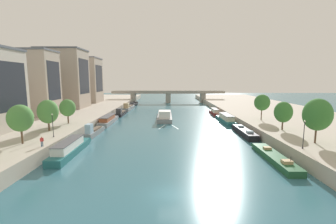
% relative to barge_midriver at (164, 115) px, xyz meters
% --- Properties ---
extents(ground_plane, '(400.00, 400.00, 0.00)m').
position_rel_barge_midriver_xyz_m(ground_plane, '(1.23, -51.91, -1.03)').
color(ground_plane, '#336675').
extents(quay_left, '(36.00, 170.00, 2.29)m').
position_rel_barge_midriver_xyz_m(quay_left, '(-36.37, 3.09, 0.12)').
color(quay_left, '#B7AD9E').
rests_on(quay_left, ground).
extents(quay_right, '(36.00, 170.00, 2.29)m').
position_rel_barge_midriver_xyz_m(quay_right, '(38.83, 3.09, 0.12)').
color(quay_right, '#B7AD9E').
rests_on(quay_right, ground).
extents(barge_midriver, '(4.84, 23.44, 3.48)m').
position_rel_barge_midriver_xyz_m(barge_midriver, '(0.00, 0.00, 0.00)').
color(barge_midriver, gray).
rests_on(barge_midriver, ground).
extents(wake_behind_barge, '(5.60, 5.90, 0.03)m').
position_rel_barge_midriver_xyz_m(wake_behind_barge, '(1.26, -14.47, -1.01)').
color(wake_behind_barge, '#A5D1DB').
rests_on(wake_behind_barge, ground).
extents(moored_boat_left_second, '(2.95, 14.77, 2.62)m').
position_rel_barge_midriver_xyz_m(moored_boat_left_second, '(-16.00, -37.74, 0.07)').
color(moored_boat_left_second, '#23666B').
rests_on(moored_boat_left_second, ground).
extents(moored_boat_left_near, '(2.00, 10.65, 3.25)m').
position_rel_barge_midriver_xyz_m(moored_boat_left_near, '(-16.25, -23.89, -0.08)').
color(moored_boat_left_near, gray).
rests_on(moored_boat_left_near, ground).
extents(moored_boat_left_midway, '(3.00, 15.66, 2.42)m').
position_rel_barge_midriver_xyz_m(moored_boat_left_midway, '(-16.74, -9.06, -0.01)').
color(moored_boat_left_midway, gray).
rests_on(moored_boat_left_midway, ground).
extents(moored_boat_left_gap_after, '(2.37, 11.77, 2.91)m').
position_rel_barge_midriver_xyz_m(moored_boat_left_gap_after, '(-16.16, 6.80, -0.18)').
color(moored_boat_left_gap_after, black).
rests_on(moored_boat_left_gap_after, ground).
extents(moored_boat_left_upstream, '(3.01, 15.11, 3.37)m').
position_rel_barge_midriver_xyz_m(moored_boat_left_upstream, '(-15.94, 22.02, -0.01)').
color(moored_boat_left_upstream, gray).
rests_on(moored_boat_left_upstream, ground).
extents(moored_boat_left_far, '(2.92, 14.48, 2.29)m').
position_rel_barge_midriver_xyz_m(moored_boat_left_far, '(-16.58, 40.52, -0.41)').
color(moored_boat_left_far, black).
rests_on(moored_boat_left_far, ground).
extents(moored_boat_right_lone, '(2.67, 14.61, 2.10)m').
position_rel_barge_midriver_xyz_m(moored_boat_right_lone, '(18.33, -40.80, -0.50)').
color(moored_boat_right_lone, '#235633').
rests_on(moored_boat_right_lone, ground).
extents(moored_boat_right_far, '(2.48, 13.54, 2.44)m').
position_rel_barge_midriver_xyz_m(moored_boat_right_far, '(19.19, -23.47, -0.33)').
color(moored_boat_right_far, black).
rests_on(moored_boat_right_far, ground).
extents(moored_boat_right_second, '(3.16, 15.69, 2.52)m').
position_rel_barge_midriver_xyz_m(moored_boat_right_second, '(18.97, -7.03, 0.03)').
color(moored_boat_right_second, '#23666B').
rests_on(moored_boat_right_second, ground).
extents(moored_boat_right_gap_after, '(2.30, 12.10, 2.28)m').
position_rel_barge_midriver_xyz_m(moored_boat_right_gap_after, '(18.55, 8.44, -0.08)').
color(moored_boat_right_gap_after, maroon).
rests_on(moored_boat_right_gap_after, ground).
extents(tree_left_midway, '(4.00, 4.00, 6.61)m').
position_rel_barge_midriver_xyz_m(tree_left_midway, '(-23.38, -39.03, 5.61)').
color(tree_left_midway, brown).
rests_on(tree_left_midway, quay_left).
extents(tree_left_end_of_row, '(4.13, 4.13, 6.55)m').
position_rel_barge_midriver_xyz_m(tree_left_end_of_row, '(-23.90, -29.25, 5.33)').
color(tree_left_end_of_row, brown).
rests_on(tree_left_end_of_row, quay_left).
extents(tree_left_second, '(3.76, 3.76, 5.95)m').
position_rel_barge_midriver_xyz_m(tree_left_second, '(-23.44, -20.96, 5.11)').
color(tree_left_second, brown).
rests_on(tree_left_second, quay_left).
extents(tree_right_far, '(4.54, 4.54, 7.60)m').
position_rel_barge_midriver_xyz_m(tree_right_far, '(26.15, -38.63, 6.15)').
color(tree_right_far, brown).
rests_on(tree_right_far, quay_right).
extents(tree_right_second, '(3.72, 3.72, 6.08)m').
position_rel_barge_midriver_xyz_m(tree_right_second, '(25.67, -28.29, 5.10)').
color(tree_right_second, brown).
rests_on(tree_right_second, quay_right).
extents(tree_right_past_mid, '(4.01, 4.01, 6.81)m').
position_rel_barge_midriver_xyz_m(tree_right_past_mid, '(26.05, -16.13, 5.93)').
color(tree_right_past_mid, brown).
rests_on(tree_right_past_mid, quay_right).
extents(lamppost_left_bank, '(0.28, 0.28, 4.45)m').
position_rel_barge_midriver_xyz_m(lamppost_left_bank, '(-20.37, -34.55, 3.71)').
color(lamppost_left_bank, black).
rests_on(lamppost_left_bank, quay_left).
extents(lamppost_right_bank, '(0.28, 0.28, 4.47)m').
position_rel_barge_midriver_xyz_m(lamppost_right_bank, '(22.20, -41.84, 3.72)').
color(lamppost_right_bank, black).
rests_on(lamppost_right_bank, quay_right).
extents(building_left_middle, '(12.01, 9.48, 19.30)m').
position_rel_barge_midriver_xyz_m(building_left_middle, '(-38.29, -8.35, 10.93)').
color(building_left_middle, '#A89989').
rests_on(building_left_middle, quay_left).
extents(building_left_corner, '(15.89, 12.66, 22.05)m').
position_rel_barge_midriver_xyz_m(building_left_corner, '(-38.29, 11.25, 12.31)').
color(building_left_corner, '#A89989').
rests_on(building_left_corner, quay_left).
extents(building_left_tall, '(14.53, 13.06, 20.84)m').
position_rel_barge_midriver_xyz_m(building_left_tall, '(-38.29, 32.43, 11.70)').
color(building_left_tall, '#A89989').
rests_on(building_left_tall, quay_left).
extents(bridge_far, '(63.19, 4.40, 6.72)m').
position_rel_barge_midriver_xyz_m(bridge_far, '(1.23, 52.90, 3.29)').
color(bridge_far, gray).
rests_on(bridge_far, ground).
extents(person_on_quay, '(0.51, 0.30, 1.62)m').
position_rel_barge_midriver_xyz_m(person_on_quay, '(-19.17, -40.69, 2.19)').
color(person_on_quay, navy).
rests_on(person_on_quay, quay_left).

